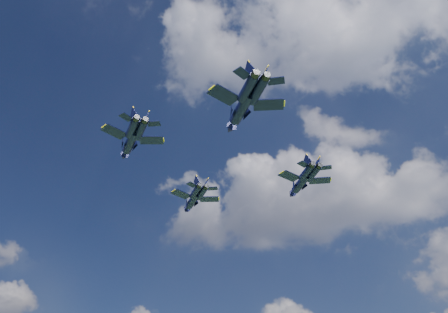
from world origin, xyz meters
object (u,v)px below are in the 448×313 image
jet_right (300,184)px  jet_slot (241,110)px  jet_left (130,143)px  jet_lead (192,201)px

jet_right → jet_slot: (-4.16, -26.70, 0.75)m
jet_left → jet_right: bearing=-2.7°
jet_left → jet_right: jet_left is taller
jet_lead → jet_left: 23.99m
jet_slot → jet_left: bearing=133.0°
jet_slot → jet_right: bearing=43.0°
jet_lead → jet_right: size_ratio=0.94×
jet_lead → jet_right: jet_lead is taller
jet_lead → jet_left: bearing=-137.1°
jet_left → jet_slot: jet_left is taller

